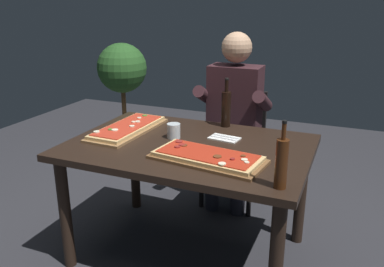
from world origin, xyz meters
name	(u,v)px	position (x,y,z in m)	size (l,w,h in m)	color
ground_plane	(189,252)	(0.00, 0.00, 0.00)	(6.40, 6.40, 0.00)	#2D2D33
dining_table	(189,159)	(0.00, 0.00, 0.64)	(1.40, 0.96, 0.74)	black
pizza_rectangular_front	(208,157)	(0.19, -0.20, 0.76)	(0.63, 0.35, 0.05)	brown
pizza_rectangular_left	(128,128)	(-0.46, 0.07, 0.76)	(0.28, 0.62, 0.05)	olive
wine_bottle_dark	(281,163)	(0.61, -0.37, 0.86)	(0.06, 0.06, 0.32)	#47230F
oil_bottle_amber	(226,108)	(0.09, 0.42, 0.87)	(0.06, 0.06, 0.33)	black
tumbler_near_camera	(174,132)	(-0.13, 0.07, 0.78)	(0.08, 0.08, 0.09)	silver
napkin_cutlery_set	(224,138)	(0.16, 0.17, 0.74)	(0.19, 0.13, 0.01)	white
diner_chair	(236,141)	(0.04, 0.86, 0.49)	(0.44, 0.44, 0.87)	black
seated_diner	(233,113)	(0.04, 0.74, 0.74)	(0.53, 0.41, 1.33)	#23232D
potted_plant_corner	(123,87)	(-1.26, 1.30, 0.72)	(0.48, 0.48, 1.15)	#846042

